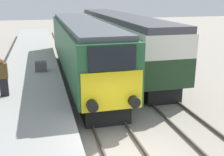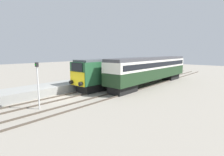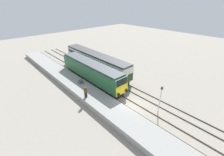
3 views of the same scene
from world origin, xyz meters
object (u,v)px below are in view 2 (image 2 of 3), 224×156
object	(u,v)px
locomotive	(120,70)
person_on_platform	(76,73)
passenger_carriage	(152,68)
signal_post	(38,82)
luggage_crate	(104,75)

from	to	relation	value
locomotive	person_on_platform	bearing A→B (deg)	-133.55
passenger_carriage	person_on_platform	size ratio (longest dim) A/B	10.29
signal_post	luggage_crate	size ratio (longest dim) A/B	5.66
locomotive	signal_post	xyz separation A→B (m)	(1.70, -13.13, 0.15)
locomotive	person_on_platform	size ratio (longest dim) A/B	8.94
passenger_carriage	person_on_platform	xyz separation A→B (m)	(-7.78, -7.87, -0.64)
passenger_carriage	luggage_crate	distance (m)	7.22
locomotive	passenger_carriage	size ratio (longest dim) A/B	0.87
locomotive	luggage_crate	xyz separation A→B (m)	(-2.68, -0.45, -1.00)
signal_post	luggage_crate	distance (m)	13.47
person_on_platform	luggage_crate	xyz separation A→B (m)	(1.71, 4.16, -0.59)
person_on_platform	signal_post	world-z (taller)	signal_post
passenger_carriage	person_on_platform	world-z (taller)	passenger_carriage
locomotive	signal_post	distance (m)	13.24
person_on_platform	locomotive	bearing A→B (deg)	46.45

